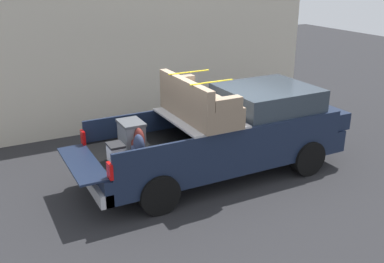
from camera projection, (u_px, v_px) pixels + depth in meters
name	position (u px, v px, depth m)	size (l,w,h in m)	color
ground_plane	(216.00, 174.00, 9.65)	(40.00, 40.00, 0.00)	#262628
pickup_truck	(231.00, 131.00, 9.47)	(6.05, 2.09, 2.23)	#162138
building_facade	(129.00, 57.00, 12.07)	(11.35, 0.36, 3.85)	beige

